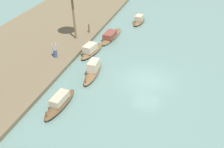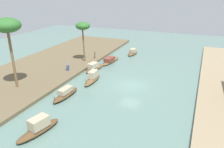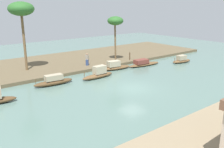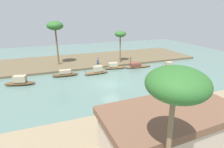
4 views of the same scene
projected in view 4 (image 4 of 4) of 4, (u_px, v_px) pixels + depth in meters
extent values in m
plane|color=slate|center=(111.00, 84.00, 25.84)|extent=(74.46, 74.46, 0.00)
cube|color=brown|center=(89.00, 60.00, 38.28)|extent=(46.26, 12.41, 0.38)
cube|color=#937F60|center=(174.00, 148.00, 13.28)|extent=(46.26, 12.41, 0.38)
ellipsoid|color=brown|center=(96.00, 73.00, 29.98)|extent=(4.28, 1.20, 0.51)
cube|color=tan|center=(98.00, 69.00, 29.85)|extent=(1.52, 0.91, 0.89)
cylinder|color=brown|center=(86.00, 71.00, 29.12)|extent=(0.07, 0.07, 0.60)
ellipsoid|color=brown|center=(20.00, 83.00, 25.36)|extent=(4.39, 1.96, 0.54)
cube|color=tan|center=(20.00, 79.00, 25.14)|extent=(1.84, 1.32, 0.89)
ellipsoid|color=brown|center=(65.00, 75.00, 28.96)|extent=(4.31, 1.27, 0.54)
cube|color=tan|center=(65.00, 71.00, 28.80)|extent=(1.90, 0.93, 0.56)
cylinder|color=brown|center=(53.00, 73.00, 28.30)|extent=(0.07, 0.07, 0.46)
ellipsoid|color=brown|center=(169.00, 66.00, 33.73)|extent=(3.48, 1.42, 0.45)
cube|color=tan|center=(169.00, 64.00, 33.52)|extent=(1.44, 1.02, 0.64)
cylinder|color=brown|center=(162.00, 65.00, 33.23)|extent=(0.07, 0.07, 0.48)
ellipsoid|color=brown|center=(115.00, 68.00, 32.90)|extent=(4.24, 1.68, 0.46)
cube|color=tan|center=(113.00, 65.00, 32.62)|extent=(1.73, 1.17, 0.72)
cylinder|color=brown|center=(106.00, 66.00, 32.37)|extent=(0.07, 0.07, 0.58)
ellipsoid|color=brown|center=(138.00, 67.00, 33.67)|extent=(5.32, 1.55, 0.37)
cube|color=brown|center=(135.00, 64.00, 33.36)|extent=(2.07, 1.22, 0.57)
cylinder|color=#33477A|center=(98.00, 62.00, 34.51)|extent=(0.55, 0.55, 0.78)
cube|color=gray|center=(98.00, 59.00, 34.28)|extent=(0.45, 0.48, 0.62)
sphere|color=#9E7556|center=(97.00, 57.00, 34.15)|extent=(0.21, 0.21, 0.21)
cylinder|color=#4C3823|center=(131.00, 59.00, 35.85)|extent=(0.14, 0.14, 1.09)
cylinder|color=brown|center=(120.00, 49.00, 35.32)|extent=(0.24, 0.42, 5.20)
ellipsoid|color=#2D6628|center=(120.00, 34.00, 34.32)|extent=(2.23, 2.23, 1.22)
cylinder|color=brown|center=(57.00, 47.00, 33.45)|extent=(0.30, 0.37, 6.73)
ellipsoid|color=#2D6628|center=(55.00, 26.00, 32.15)|extent=(3.00, 3.00, 1.65)
ellipsoid|color=#2D6628|center=(177.00, 84.00, 7.14)|extent=(2.62, 2.62, 1.44)
cube|color=#C6B29E|center=(168.00, 134.00, 12.30)|extent=(9.08, 4.93, 2.96)
cube|color=brown|center=(171.00, 112.00, 11.73)|extent=(9.63, 5.22, 0.50)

